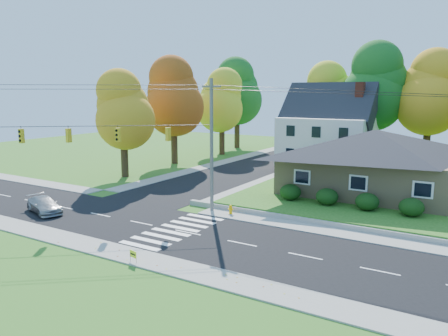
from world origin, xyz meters
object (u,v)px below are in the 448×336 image
at_px(silver_sedan, 44,205).
at_px(fire_hydrant, 231,210).
at_px(white_car, 286,153).
at_px(ranch_house, 374,160).

xyz_separation_m(silver_sedan, fire_hydrant, (12.27, 6.86, -0.25)).
xyz_separation_m(white_car, fire_hydrant, (8.09, -29.31, -0.29)).
distance_m(silver_sedan, white_car, 36.41).
distance_m(ranch_house, silver_sedan, 26.91).
bearing_deg(ranch_house, fire_hydrant, -125.51).
distance_m(silver_sedan, fire_hydrant, 14.06).
bearing_deg(fire_hydrant, ranch_house, 54.49).
height_order(ranch_house, white_car, ranch_house).
xyz_separation_m(ranch_house, fire_hydrant, (-7.78, -10.90, -2.90)).
relative_size(silver_sedan, white_car, 1.06).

